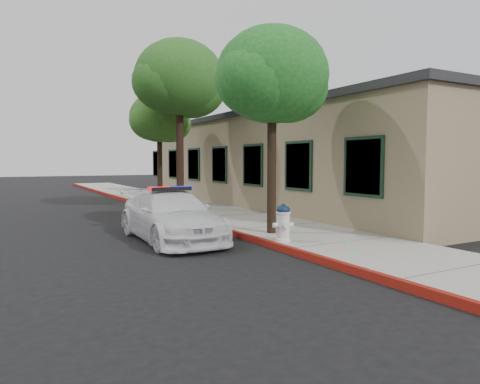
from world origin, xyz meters
name	(u,v)px	position (x,y,z in m)	size (l,w,h in m)	color
ground	(290,255)	(0.00, 0.00, 0.00)	(120.00, 120.00, 0.00)	black
sidewalk	(275,228)	(1.60, 3.00, 0.07)	(3.20, 60.00, 0.15)	gray
red_curb	(230,232)	(0.06, 3.00, 0.08)	(0.14, 60.00, 0.16)	maroon
clapboard_building	(295,161)	(6.69, 9.00, 2.13)	(7.30, 20.89, 4.24)	#857557
police_car	(171,216)	(-1.71, 3.03, 0.66)	(1.86, 4.54, 1.44)	silver
fire_hydrant	(283,223)	(0.35, 0.77, 0.61)	(0.53, 0.46, 0.92)	silver
street_tree_near	(273,80)	(0.82, 2.00, 4.28)	(3.31, 3.02, 5.53)	black
street_tree_mid	(180,82)	(0.73, 8.58, 5.24)	(3.85, 3.54, 6.76)	black
street_tree_far	(160,120)	(0.93, 11.62, 4.02)	(2.96, 2.72, 5.15)	black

